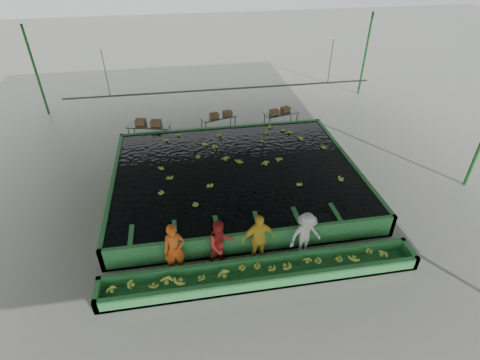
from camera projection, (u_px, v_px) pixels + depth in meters
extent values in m
plane|color=gray|center=(242.00, 208.00, 14.70)|extent=(80.00, 80.00, 0.00)
cube|color=slate|center=(243.00, 85.00, 11.88)|extent=(20.00, 22.00, 0.04)
cube|color=black|center=(236.00, 170.00, 15.44)|extent=(9.70, 7.70, 0.00)
cylinder|color=#59605B|center=(223.00, 89.00, 17.08)|extent=(0.08, 0.08, 14.00)
cylinder|color=#59605B|center=(106.00, 74.00, 15.82)|extent=(0.04, 0.04, 2.00)
cylinder|color=#59605B|center=(330.00, 62.00, 17.21)|extent=(0.04, 0.04, 2.00)
imported|color=#D95116|center=(175.00, 250.00, 11.53)|extent=(0.72, 0.52, 1.84)
imported|color=#B42723|center=(221.00, 244.00, 11.74)|extent=(1.03, 0.89, 1.81)
imported|color=yellow|center=(258.00, 239.00, 11.89)|extent=(1.14, 0.57, 1.88)
imported|color=silver|center=(305.00, 235.00, 12.16)|extent=(1.21, 0.84, 1.72)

